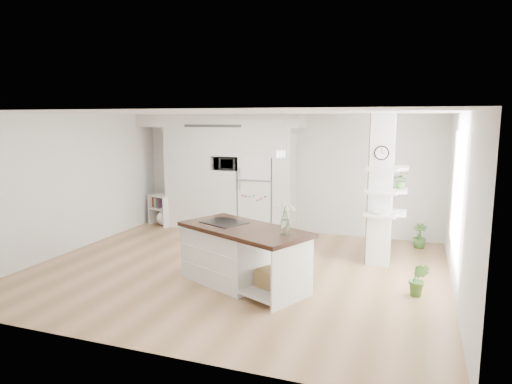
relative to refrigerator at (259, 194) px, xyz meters
The scene contains 14 objects.
floor 2.87m from the refrigerator, 78.93° to the right, with size 7.00×6.00×0.01m, color tan.
room 2.90m from the refrigerator, 78.93° to the right, with size 7.04×6.04×2.72m.
cabinet_wall 1.12m from the refrigerator, behind, with size 4.00×0.71×2.70m.
refrigerator is the anchor object (origin of this frame).
column 3.33m from the refrigerator, 28.14° to the right, with size 0.69×0.90×2.70m.
window 4.70m from the refrigerator, 30.76° to the right, with size 2.40×2.40×0.00m, color white.
pendant_light 3.59m from the refrigerator, 48.71° to the right, with size 0.12×0.12×0.10m, color white.
kitchen_island 3.39m from the refrigerator, 77.36° to the right, with size 2.32×1.79×1.52m.
bookshelf 2.52m from the refrigerator, behind, with size 0.72×0.58×0.75m.
floor_plant_a 4.62m from the refrigerator, 39.59° to the right, with size 0.29×0.23×0.52m, color #3F732E.
floor_plant_b 3.58m from the refrigerator, ahead, with size 0.28×0.28×0.50m, color #3F732E.
microwave 1.02m from the refrigerator, behind, with size 0.54×0.37×0.30m, color #2D2D2D.
shelf_plant 3.51m from the refrigerator, 23.68° to the right, with size 0.27×0.23×0.30m, color #3F732E.
decor_bowl 3.34m from the refrigerator, 32.27° to the right, with size 0.22×0.22×0.05m, color white.
Camera 1 is at (2.91, -7.08, 2.60)m, focal length 32.00 mm.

